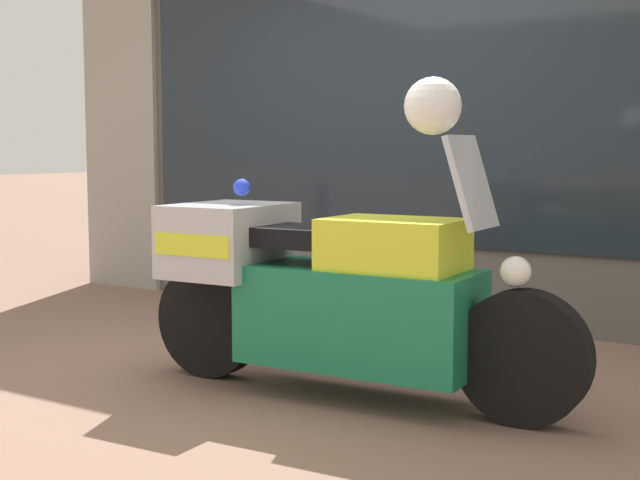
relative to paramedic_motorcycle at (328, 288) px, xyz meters
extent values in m
plane|color=#7A5B4C|center=(-0.71, 0.19, -0.54)|extent=(60.00, 60.00, 0.00)
cube|color=#56514C|center=(-0.71, 2.19, 1.20)|extent=(6.22, 0.40, 3.49)
cube|color=gray|center=(-3.40, 2.22, 1.20)|extent=(0.83, 0.55, 3.49)
cube|color=#1E262D|center=(-0.33, 1.98, 1.25)|extent=(5.16, 0.02, 2.49)
cube|color=slate|center=(-0.37, 2.20, -0.27)|extent=(4.94, 0.30, 0.55)
cube|color=silver|center=(-0.37, 2.34, 0.65)|extent=(4.94, 0.02, 1.33)
cube|color=beige|center=(-0.37, 2.20, 1.31)|extent=(4.94, 0.30, 0.02)
cube|color=#C68E19|center=(-1.92, 2.20, 1.35)|extent=(0.18, 0.04, 0.06)
cube|color=#195623|center=(-0.37, 2.20, 1.35)|extent=(0.18, 0.04, 0.06)
cube|color=red|center=(-2.11, 2.14, 0.14)|extent=(0.19, 0.03, 0.27)
cube|color=#2866B7|center=(-0.95, 2.14, 0.14)|extent=(0.19, 0.02, 0.27)
cube|color=#2D8E42|center=(0.21, 2.14, 0.14)|extent=(0.19, 0.02, 0.27)
cylinder|color=black|center=(1.00, 0.05, -0.23)|extent=(0.62, 0.17, 0.62)
cylinder|color=black|center=(-0.73, -0.04, -0.23)|extent=(0.62, 0.17, 0.62)
cube|color=#19754C|center=(0.18, 0.01, -0.13)|extent=(1.20, 0.56, 0.49)
cube|color=yellow|center=(0.36, 0.02, 0.23)|extent=(0.67, 0.48, 0.28)
cube|color=black|center=(-0.09, 0.00, 0.25)|extent=(0.70, 0.41, 0.10)
cube|color=#B7B7BC|center=(-0.61, -0.03, 0.21)|extent=(0.55, 0.67, 0.38)
cube|color=yellow|center=(-0.61, -0.03, 0.21)|extent=(0.50, 0.68, 0.11)
cube|color=#B2BCC6|center=(0.74, 0.04, 0.54)|extent=(0.18, 0.36, 0.43)
sphere|color=white|center=(0.96, 0.05, 0.15)|extent=(0.14, 0.14, 0.14)
sphere|color=blue|center=(-0.52, -0.03, 0.49)|extent=(0.09, 0.09, 0.09)
sphere|color=white|center=(0.55, 0.03, 0.89)|extent=(0.27, 0.27, 0.27)
camera|label=1|loc=(2.35, -3.73, 0.71)|focal=50.00mm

